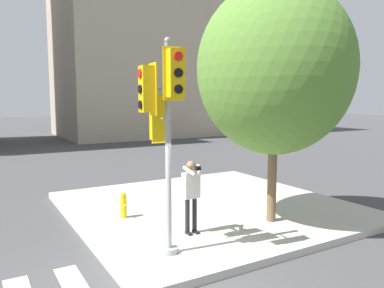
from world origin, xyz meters
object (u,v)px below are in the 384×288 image
object	(u,v)px
fire_hydrant	(124,205)
traffic_signal_pole	(162,114)
person_photographer	(191,190)
street_tree	(275,69)

from	to	relation	value
fire_hydrant	traffic_signal_pole	bearing A→B (deg)	-92.90
traffic_signal_pole	person_photographer	size ratio (longest dim) A/B	2.50
person_photographer	fire_hydrant	world-z (taller)	person_photographer
person_photographer	fire_hydrant	bearing A→B (deg)	116.28
traffic_signal_pole	fire_hydrant	world-z (taller)	traffic_signal_pole
fire_hydrant	street_tree	bearing A→B (deg)	-34.51
person_photographer	fire_hydrant	distance (m)	2.33
traffic_signal_pole	person_photographer	distance (m)	2.29
person_photographer	street_tree	world-z (taller)	street_tree
street_tree	person_photographer	bearing A→B (deg)	173.33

